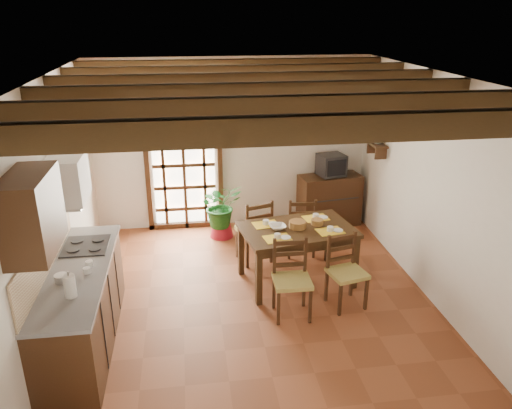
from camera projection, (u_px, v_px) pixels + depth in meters
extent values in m
plane|color=brown|center=(253.00, 299.00, 6.40)|extent=(5.00, 5.00, 0.00)
cube|color=silver|center=(232.00, 144.00, 8.19)|extent=(4.50, 0.02, 2.80)
cube|color=silver|center=(299.00, 319.00, 3.58)|extent=(4.50, 0.02, 2.80)
cube|color=silver|center=(54.00, 208.00, 5.59)|extent=(0.02, 5.00, 2.80)
cube|color=silver|center=(432.00, 188.00, 6.18)|extent=(0.02, 5.00, 2.80)
cube|color=white|center=(252.00, 76.00, 5.37)|extent=(4.50, 5.00, 0.02)
cube|color=black|center=(293.00, 130.00, 3.48)|extent=(4.50, 0.14, 0.20)
cube|color=black|center=(272.00, 108.00, 4.25)|extent=(4.50, 0.14, 0.20)
cube|color=black|center=(258.00, 92.00, 5.03)|extent=(4.50, 0.14, 0.20)
cube|color=black|center=(247.00, 81.00, 5.80)|extent=(4.50, 0.14, 0.20)
cube|color=black|center=(239.00, 73.00, 6.57)|extent=(4.50, 0.14, 0.20)
cube|color=black|center=(233.00, 66.00, 7.35)|extent=(4.50, 0.14, 0.20)
cube|color=white|center=(184.00, 164.00, 8.18)|extent=(1.01, 0.02, 2.11)
cube|color=#341E10|center=(180.00, 95.00, 7.72)|extent=(1.26, 0.10, 0.08)
cube|color=#341E10|center=(147.00, 167.00, 8.06)|extent=(0.08, 0.10, 2.28)
cube|color=#341E10|center=(220.00, 164.00, 8.21)|extent=(0.08, 0.10, 2.28)
cube|color=#341E10|center=(184.00, 165.00, 8.12)|extent=(1.01, 0.03, 2.02)
cube|color=#341E10|center=(83.00, 308.00, 5.43)|extent=(0.60, 2.20, 0.88)
cube|color=slate|center=(77.00, 271.00, 5.26)|extent=(0.64, 2.25, 0.04)
cube|color=tan|center=(46.00, 253.00, 5.14)|extent=(0.02, 2.20, 0.50)
cube|color=#341E10|center=(32.00, 213.00, 4.25)|extent=(0.35, 0.80, 0.70)
cube|color=white|center=(67.00, 178.00, 5.44)|extent=(0.38, 0.60, 0.50)
cube|color=silver|center=(70.00, 202.00, 5.54)|extent=(0.32, 0.55, 0.04)
cube|color=black|center=(86.00, 246.00, 5.75)|extent=(0.50, 0.55, 0.02)
cylinder|color=white|center=(70.00, 287.00, 4.71)|extent=(0.11, 0.11, 0.24)
cylinder|color=silver|center=(62.00, 279.00, 5.00)|extent=(0.14, 0.14, 0.10)
cube|color=#372311|center=(297.00, 230.00, 6.57)|extent=(1.58, 1.16, 0.05)
cube|color=#372311|center=(297.00, 235.00, 6.60)|extent=(1.43, 1.04, 0.10)
cube|color=#372311|center=(328.00, 238.00, 7.26)|extent=(0.08, 0.08, 0.74)
cube|color=#372311|center=(241.00, 250.00, 6.89)|extent=(0.08, 0.08, 0.74)
cube|color=#372311|center=(355.00, 263.00, 6.54)|extent=(0.08, 0.08, 0.74)
cube|color=#372311|center=(259.00, 278.00, 6.17)|extent=(0.08, 0.08, 0.74)
cube|color=tan|center=(292.00, 281.00, 5.90)|extent=(0.45, 0.43, 0.05)
cube|color=#341E10|center=(290.00, 256.00, 5.98)|extent=(0.44, 0.05, 0.48)
cube|color=#341E10|center=(292.00, 298.00, 5.99)|extent=(0.43, 0.41, 0.47)
cube|color=tan|center=(347.00, 273.00, 6.11)|extent=(0.50, 0.49, 0.05)
cube|color=#341E10|center=(341.00, 250.00, 6.18)|extent=(0.42, 0.13, 0.46)
cube|color=#341E10|center=(346.00, 289.00, 6.20)|extent=(0.48, 0.46, 0.45)
cube|color=tan|center=(254.00, 230.00, 7.24)|extent=(0.55, 0.54, 0.05)
cube|color=#341E10|center=(259.00, 219.00, 7.00)|extent=(0.44, 0.17, 0.49)
cube|color=#341E10|center=(254.00, 245.00, 7.33)|extent=(0.53, 0.51, 0.48)
cube|color=tan|center=(300.00, 225.00, 7.45)|extent=(0.46, 0.44, 0.05)
cube|color=#341E10|center=(303.00, 215.00, 7.21)|extent=(0.43, 0.07, 0.47)
cube|color=#341E10|center=(300.00, 239.00, 7.54)|extent=(0.44, 0.42, 0.46)
cube|color=yellow|center=(273.00, 235.00, 6.29)|extent=(0.33, 0.25, 0.01)
cube|color=yellow|center=(329.00, 231.00, 6.39)|extent=(0.33, 0.25, 0.01)
cube|color=yellow|center=(267.00, 220.00, 6.71)|extent=(0.33, 0.25, 0.01)
cube|color=yellow|center=(320.00, 218.00, 6.81)|extent=(0.33, 0.25, 0.01)
cylinder|color=olive|center=(298.00, 222.00, 6.53)|extent=(0.23, 0.23, 0.09)
imported|color=white|center=(278.00, 227.00, 6.52)|extent=(0.24, 0.24, 0.05)
cube|color=#341E10|center=(329.00, 200.00, 8.50)|extent=(1.08, 0.60, 0.87)
cube|color=black|center=(331.00, 165.00, 8.27)|extent=(0.48, 0.45, 0.35)
cube|color=black|center=(334.00, 168.00, 8.10)|extent=(0.33, 0.09, 0.26)
cube|color=white|center=(322.00, 121.00, 8.24)|extent=(0.25, 0.03, 0.32)
cone|color=maroon|center=(222.00, 230.00, 8.14)|extent=(0.39, 0.39, 0.24)
imported|color=#144C19|center=(221.00, 204.00, 7.98)|extent=(2.04, 1.87, 1.89)
cube|color=#341E10|center=(377.00, 145.00, 7.59)|extent=(0.20, 0.42, 0.03)
cube|color=#341E10|center=(381.00, 153.00, 7.46)|extent=(0.18, 0.03, 0.18)
cube|color=#341E10|center=(373.00, 148.00, 7.78)|extent=(0.18, 0.03, 0.18)
imported|color=#B2BFB2|center=(378.00, 138.00, 7.55)|extent=(0.15, 0.15, 0.15)
sphere|color=yellow|center=(379.00, 125.00, 7.47)|extent=(0.14, 0.14, 0.14)
cylinder|color=#144C19|center=(378.00, 134.00, 7.53)|extent=(0.01, 0.01, 0.28)
cube|color=brown|center=(386.00, 112.00, 7.42)|extent=(0.03, 0.32, 0.32)
cube|color=#C3B292|center=(385.00, 112.00, 7.41)|extent=(0.01, 0.26, 0.26)
cylinder|color=black|center=(300.00, 100.00, 6.05)|extent=(0.01, 0.01, 0.70)
cone|color=#F3ECC4|center=(299.00, 130.00, 6.18)|extent=(0.36, 0.36, 0.14)
sphere|color=#FFD88C|center=(299.00, 136.00, 6.21)|extent=(0.09, 0.09, 0.09)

